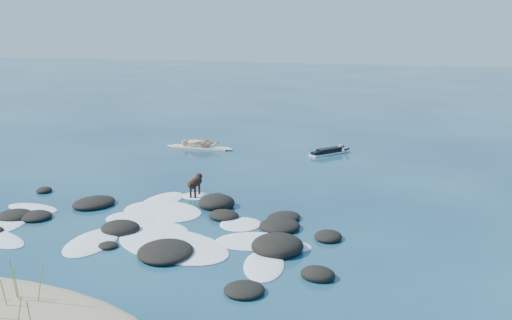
% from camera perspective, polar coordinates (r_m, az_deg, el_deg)
% --- Properties ---
extents(ground, '(160.00, 160.00, 0.00)m').
position_cam_1_polar(ground, '(19.04, -9.66, -4.75)').
color(ground, '#0A2642').
rests_on(ground, ground).
extents(reef_rocks, '(13.68, 6.82, 0.56)m').
position_cam_1_polar(reef_rocks, '(17.25, -11.38, -6.36)').
color(reef_rocks, black).
rests_on(reef_rocks, ground).
extents(breaking_foam, '(11.04, 6.89, 0.12)m').
position_cam_1_polar(breaking_foam, '(17.24, -11.34, -6.70)').
color(breaking_foam, white).
rests_on(breaking_foam, ground).
extents(standing_surfer_rig, '(3.44, 0.79, 1.96)m').
position_cam_1_polar(standing_surfer_rig, '(27.95, -5.69, 2.69)').
color(standing_surfer_rig, beige).
rests_on(standing_surfer_rig, ground).
extents(paddling_surfer_rig, '(1.71, 2.12, 0.41)m').
position_cam_1_polar(paddling_surfer_rig, '(26.90, 7.37, 0.86)').
color(paddling_surfer_rig, silver).
rests_on(paddling_surfer_rig, ground).
extents(dog, '(0.39, 1.24, 0.78)m').
position_cam_1_polar(dog, '(19.97, -6.08, -2.25)').
color(dog, black).
rests_on(dog, ground).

